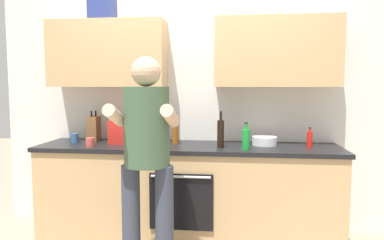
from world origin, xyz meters
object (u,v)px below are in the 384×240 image
object	(u,v)px
bottle_syrup	(175,133)
knife_block	(94,129)
bottle_soda	(246,139)
bottle_hotsauce	(310,139)
mixing_bowl	(264,141)
cup_ceramic	(90,142)
bottle_soy	(221,133)
person_standing	(147,149)
cup_tea	(75,138)
bottle_juice	(158,135)
grocery_bag_crisps	(122,132)

from	to	relation	value
bottle_syrup	knife_block	bearing A→B (deg)	174.09
bottle_soda	bottle_syrup	xyz separation A→B (m)	(-0.67, 0.25, 0.01)
bottle_hotsauce	mixing_bowl	bearing A→B (deg)	166.37
bottle_hotsauce	cup_ceramic	xyz separation A→B (m)	(-2.00, -0.19, -0.03)
bottle_syrup	bottle_soy	bearing A→B (deg)	-20.24
person_standing	bottle_soda	bearing A→B (deg)	37.65
person_standing	cup_tea	distance (m)	1.22
bottle_juice	bottle_soda	bearing A→B (deg)	1.06
person_standing	cup_ceramic	distance (m)	0.88
bottle_hotsauce	person_standing	bearing A→B (deg)	-150.37
bottle_juice	mixing_bowl	bearing A→B (deg)	16.54
grocery_bag_crisps	bottle_juice	bearing A→B (deg)	-30.41
bottle_soda	bottle_soy	bearing A→B (deg)	159.20
bottle_juice	knife_block	bearing A→B (deg)	154.53
cup_tea	knife_block	xyz separation A→B (m)	(0.15, 0.12, 0.08)
bottle_hotsauce	bottle_juice	size ratio (longest dim) A/B	0.65
cup_ceramic	grocery_bag_crisps	xyz separation A→B (m)	(0.23, 0.24, 0.07)
person_standing	knife_block	size ratio (longest dim) A/B	5.44
cup_ceramic	mixing_bowl	xyz separation A→B (m)	(1.61, 0.28, -0.00)
mixing_bowl	knife_block	size ratio (longest dim) A/B	0.76
person_standing	bottle_juice	world-z (taller)	person_standing
cup_ceramic	knife_block	xyz separation A→B (m)	(-0.10, 0.35, 0.08)
bottle_soda	grocery_bag_crisps	xyz separation A→B (m)	(-1.19, 0.23, 0.02)
bottle_hotsauce	bottle_soy	size ratio (longest dim) A/B	0.56
bottle_hotsauce	bottle_syrup	world-z (taller)	bottle_syrup
bottle_soda	bottle_hotsauce	world-z (taller)	bottle_soda
bottle_soy	cup_ceramic	bearing A→B (deg)	-175.35
bottle_syrup	person_standing	bearing A→B (deg)	-95.63
cup_tea	knife_block	size ratio (longest dim) A/B	0.29
knife_block	bottle_soy	bearing A→B (deg)	-10.98
bottle_syrup	cup_tea	xyz separation A→B (m)	(-1.00, -0.03, -0.06)
person_standing	bottle_juice	xyz separation A→B (m)	(-0.03, 0.56, 0.03)
bottle_soda	mixing_bowl	distance (m)	0.33
person_standing	bottle_juice	size ratio (longest dim) A/B	5.88
bottle_juice	cup_ceramic	bearing A→B (deg)	179.72
mixing_bowl	knife_block	xyz separation A→B (m)	(-1.70, 0.06, 0.09)
bottle_juice	grocery_bag_crisps	distance (m)	0.47
person_standing	bottle_syrup	bearing A→B (deg)	84.37
bottle_syrup	bottle_hotsauce	bearing A→B (deg)	-3.32
person_standing	knife_block	xyz separation A→B (m)	(-0.77, 0.92, 0.04)
cup_ceramic	cup_tea	bearing A→B (deg)	137.92
person_standing	bottle_hotsauce	world-z (taller)	person_standing
bottle_syrup	cup_tea	world-z (taller)	bottle_syrup
bottle_soda	bottle_syrup	world-z (taller)	bottle_syrup
bottle_soy	mixing_bowl	size ratio (longest dim) A/B	1.41
mixing_bowl	cup_tea	bearing A→B (deg)	-178.21
knife_block	bottle_juice	bearing A→B (deg)	-25.47
bottle_syrup	knife_block	distance (m)	0.86
bottle_soy	grocery_bag_crisps	world-z (taller)	bottle_soy
bottle_soda	bottle_soy	xyz separation A→B (m)	(-0.23, 0.09, 0.04)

